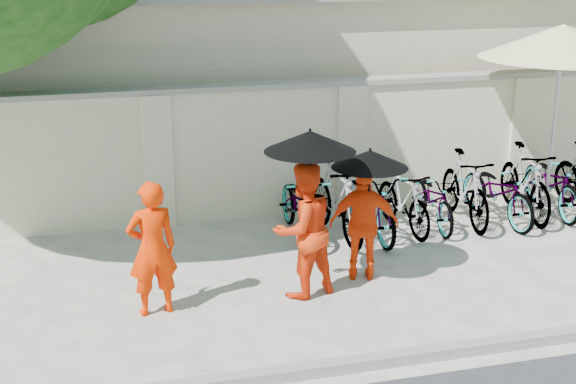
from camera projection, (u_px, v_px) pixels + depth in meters
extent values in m
plane|color=beige|center=(274.00, 303.00, 9.52)|extent=(80.00, 80.00, 0.00)
cube|color=gray|center=(315.00, 370.00, 7.94)|extent=(40.00, 0.16, 0.12)
cube|color=beige|center=(286.00, 151.00, 12.42)|extent=(20.00, 0.30, 2.00)
cube|color=beige|center=(286.00, 72.00, 15.98)|extent=(14.00, 6.00, 3.20)
imported|color=#FF2D00|center=(152.00, 249.00, 9.06)|extent=(0.63, 0.47, 1.59)
imported|color=red|center=(303.00, 230.00, 9.53)|extent=(0.97, 0.86, 1.67)
cylinder|color=black|center=(310.00, 183.00, 9.28)|extent=(0.02, 0.02, 0.99)
cone|color=black|center=(310.00, 141.00, 9.13)|extent=(1.07, 1.07, 0.24)
imported|color=#FD3E0B|center=(364.00, 224.00, 10.02)|extent=(0.93, 0.62, 1.47)
cylinder|color=black|center=(369.00, 189.00, 9.81)|extent=(0.02, 0.02, 0.76)
cone|color=black|center=(370.00, 159.00, 9.69)|extent=(0.94, 0.94, 0.22)
cylinder|color=gray|center=(545.00, 208.00, 12.74)|extent=(0.56, 0.56, 0.11)
cylinder|color=#9FA0A5|center=(553.00, 131.00, 12.36)|extent=(0.06, 0.06, 2.63)
cone|color=beige|center=(562.00, 41.00, 11.95)|extent=(3.20, 3.20, 0.50)
imported|color=#9FA0A5|center=(299.00, 206.00, 11.51)|extent=(0.66, 1.82, 0.95)
imported|color=#9FA0A5|center=(337.00, 200.00, 11.48)|extent=(0.68, 1.93, 1.14)
imported|color=#9FA0A5|center=(371.00, 202.00, 11.61)|extent=(0.68, 1.90, 0.99)
imported|color=#9FA0A5|center=(403.00, 200.00, 11.78)|extent=(0.60, 1.63, 0.96)
imported|color=#9FA0A5|center=(434.00, 199.00, 11.99)|extent=(0.69, 1.67, 0.86)
imported|color=#9FA0A5|center=(465.00, 188.00, 12.09)|extent=(0.65, 1.84, 1.08)
imported|color=#9FA0A5|center=(498.00, 192.00, 12.17)|extent=(0.82, 1.86, 0.95)
imported|color=#9FA0A5|center=(525.00, 182.00, 12.38)|extent=(0.75, 1.90, 1.11)
imported|color=#9FA0A5|center=(552.00, 183.00, 12.57)|extent=(0.82, 1.89, 0.96)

